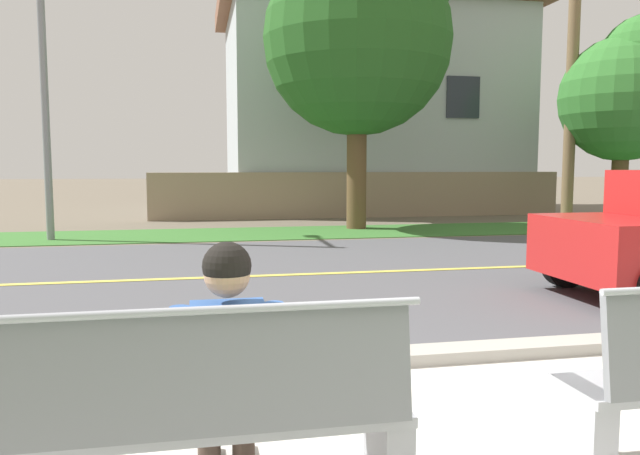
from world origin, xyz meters
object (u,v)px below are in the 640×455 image
(shade_tree_left, at_px, (629,89))
(streetlamp, at_px, (45,47))
(shade_tree_far_left, at_px, (364,26))
(bench_left, at_px, (192,420))
(seated_person_blue, at_px, (227,359))

(shade_tree_left, bearing_deg, streetlamp, -176.17)
(streetlamp, relative_size, shade_tree_far_left, 0.93)
(bench_left, xyz_separation_m, shade_tree_far_left, (4.15, 12.22, 4.55))
(streetlamp, bearing_deg, shade_tree_left, 3.83)
(bench_left, distance_m, seated_person_blue, 0.32)
(bench_left, distance_m, streetlamp, 12.39)
(bench_left, relative_size, shade_tree_far_left, 0.26)
(seated_person_blue, distance_m, shade_tree_left, 17.14)
(streetlamp, relative_size, shade_tree_left, 1.26)
(seated_person_blue, height_order, shade_tree_far_left, shade_tree_far_left)
(seated_person_blue, bearing_deg, streetlamp, 105.97)
(shade_tree_far_left, bearing_deg, seated_person_blue, -108.27)
(streetlamp, height_order, shade_tree_left, streetlamp)
(streetlamp, bearing_deg, shade_tree_far_left, 6.14)
(bench_left, xyz_separation_m, shade_tree_left, (11.76, 12.43, 3.23))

